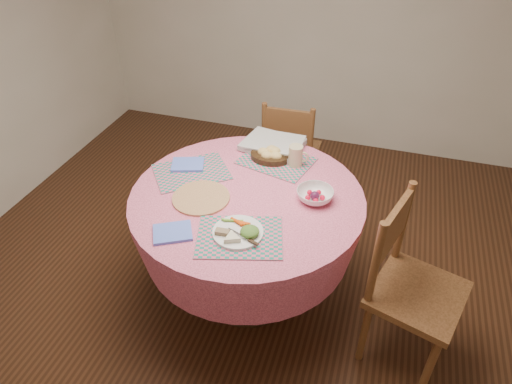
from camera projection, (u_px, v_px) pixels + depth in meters
The scene contains 16 objects.
ground at pixel (248, 291), 2.84m from camera, with size 4.00×4.00×0.00m, color #331C0F.
room_envelope at pixel (244, 2), 1.82m from camera, with size 4.01×4.01×2.71m.
dining_table at pixel (247, 223), 2.51m from camera, with size 1.24×1.24×0.75m.
chair_right at pixel (409, 284), 2.24m from camera, with size 0.53×0.54×0.94m.
chair_back at pixel (290, 150), 3.33m from camera, with size 0.41×0.39×0.86m.
placemat_front at pixel (240, 237), 2.13m from camera, with size 0.40×0.30×0.01m, color #167C66.
placemat_left at pixel (191, 172), 2.56m from camera, with size 0.40×0.30×0.01m, color #167C66.
placemat_back at pixel (276, 161), 2.65m from camera, with size 0.40×0.30×0.01m, color #167C66.
wicker_trivet at pixel (201, 198), 2.37m from camera, with size 0.30×0.30×0.01m, color #A16A45.
napkin_near at pixel (173, 233), 2.15m from camera, with size 0.18×0.14×0.01m, color #5975E6.
napkin_far at pixel (188, 164), 2.60m from camera, with size 0.18×0.14×0.01m, color #5975E6.
dinner_plate at pixel (239, 232), 2.13m from camera, with size 0.24×0.25×0.05m.
bread_bowl at pixel (270, 154), 2.65m from camera, with size 0.23×0.23×0.08m.
latte_mug at pixel (296, 156), 2.58m from camera, with size 0.12×0.08×0.12m.
fruit_bowl at pixel (315, 195), 2.34m from camera, with size 0.25×0.25×0.06m.
newspaper_stack at pixel (273, 144), 2.76m from camera, with size 0.38×0.33×0.04m.
Camera 1 is at (0.62, -1.81, 2.19)m, focal length 32.00 mm.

